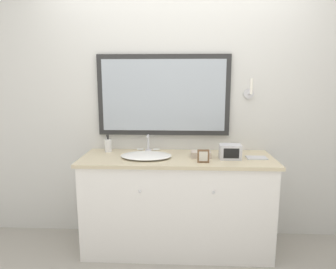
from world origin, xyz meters
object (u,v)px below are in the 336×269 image
Objects in this scene: appliance_box at (230,152)px; picture_frame at (203,156)px; soap_bottle at (108,145)px; sink_basin at (146,155)px.

picture_frame is at bearing -150.82° from appliance_box.
appliance_box is (1.10, -0.21, -0.00)m from soap_bottle.
appliance_box is at bearing 29.18° from picture_frame.
picture_frame is at bearing -17.48° from sink_basin.
picture_frame is at bearing -21.68° from soap_bottle.
sink_basin is at bearing 162.52° from picture_frame.
soap_bottle is (-0.38, 0.19, 0.04)m from sink_basin.
sink_basin is at bearing -26.68° from soap_bottle.
sink_basin is at bearing 178.45° from appliance_box.
appliance_box is (0.72, -0.02, 0.04)m from sink_basin.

